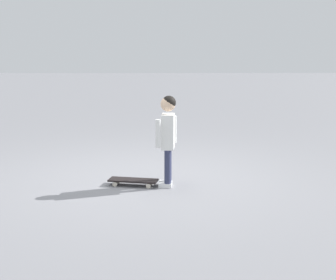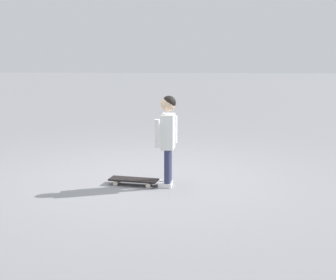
{
  "view_description": "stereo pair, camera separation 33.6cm",
  "coord_description": "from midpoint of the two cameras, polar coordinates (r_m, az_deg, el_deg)",
  "views": [
    {
      "loc": [
        -5.93,
        -0.27,
        1.6
      ],
      "look_at": [
        -0.35,
        -0.32,
        0.55
      ],
      "focal_mm": 52.91,
      "sensor_mm": 36.0,
      "label": 1
    },
    {
      "loc": [
        -5.92,
        -0.61,
        1.6
      ],
      "look_at": [
        -0.35,
        -0.32,
        0.55
      ],
      "focal_mm": 52.91,
      "sensor_mm": 36.0,
      "label": 2
    }
  ],
  "objects": [
    {
      "name": "skateboard",
      "position": [
        5.84,
        -2.34,
        -4.66
      ],
      "size": [
        0.3,
        0.6,
        0.07
      ],
      "color": "black",
      "rests_on": "ground"
    },
    {
      "name": "child_person",
      "position": [
        5.66,
        1.69,
        1.05
      ],
      "size": [
        0.36,
        0.24,
        1.06
      ],
      "color": "#2D3351",
      "rests_on": "ground"
    },
    {
      "name": "ground_plane",
      "position": [
        6.16,
        -1.29,
        -4.41
      ],
      "size": [
        50.0,
        50.0,
        0.0
      ],
      "primitive_type": "plane",
      "color": "gray"
    }
  ]
}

